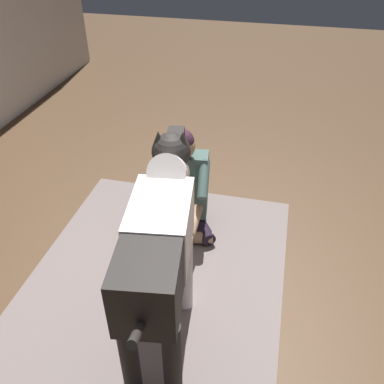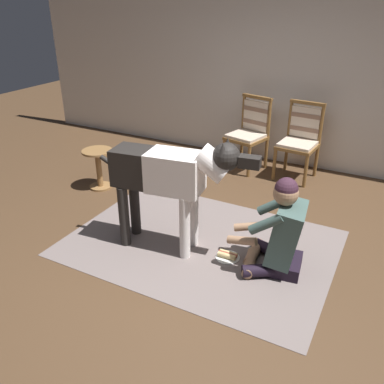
# 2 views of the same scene
# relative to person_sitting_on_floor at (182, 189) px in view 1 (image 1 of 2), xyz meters

# --- Properties ---
(ground_plane) EXTENTS (14.85, 14.85, 0.00)m
(ground_plane) POSITION_rel_person_sitting_on_floor_xyz_m (-0.61, -0.28, -0.36)
(ground_plane) COLOR #4E3622
(area_rug) EXTENTS (2.51, 1.80, 0.01)m
(area_rug) POSITION_rel_person_sitting_on_floor_xyz_m (-0.78, 0.04, -0.36)
(area_rug) COLOR slate
(area_rug) RESTS_ON ground
(person_sitting_on_floor) EXTENTS (0.68, 0.57, 0.88)m
(person_sitting_on_floor) POSITION_rel_person_sitting_on_floor_xyz_m (0.00, 0.00, 0.00)
(person_sitting_on_floor) COLOR black
(person_sitting_on_floor) RESTS_ON ground
(large_dog) EXTENTS (1.50, 0.42, 1.14)m
(large_dog) POSITION_rel_person_sitting_on_floor_xyz_m (-1.00, -0.14, 0.39)
(large_dog) COLOR white
(large_dog) RESTS_ON ground
(hot_dog_on_plate) EXTENTS (0.23, 0.23, 0.06)m
(hot_dog_on_plate) POSITION_rel_person_sitting_on_floor_xyz_m (-0.45, -0.06, -0.34)
(hot_dog_on_plate) COLOR white
(hot_dog_on_plate) RESTS_ON ground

